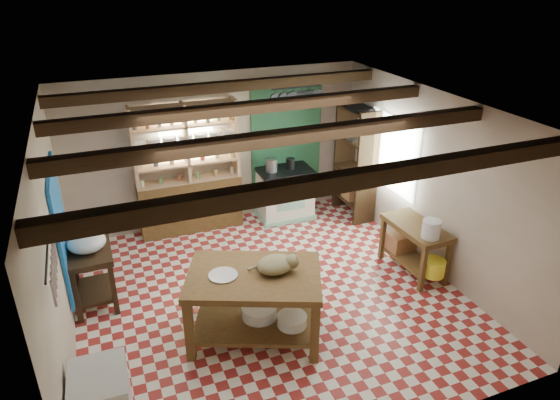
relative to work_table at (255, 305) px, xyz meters
name	(u,v)px	position (x,y,z in m)	size (l,w,h in m)	color
floor	(270,297)	(0.43, 0.65, -0.45)	(5.00, 5.00, 0.02)	maroon
ceiling	(268,111)	(0.43, 0.65, 2.16)	(5.00, 5.00, 0.02)	#4A494E
wall_back	(217,150)	(0.43, 3.15, 0.86)	(5.00, 0.04, 2.60)	#B8A894
wall_front	(373,336)	(0.43, -1.85, 0.86)	(5.00, 0.04, 2.60)	#B8A894
wall_left	(55,249)	(-2.07, 0.65, 0.86)	(0.04, 5.00, 2.60)	#B8A894
wall_right	(433,183)	(2.93, 0.65, 0.86)	(0.04, 5.00, 2.60)	#B8A894
ceiling_beams	(268,121)	(0.43, 0.65, 2.04)	(5.00, 3.80, 0.15)	#362312
blue_wall_patch	(61,228)	(-2.04, 1.55, 0.66)	(0.04, 1.40, 1.60)	#175FAC
green_wall_patch	(286,144)	(1.68, 3.12, 0.81)	(1.30, 0.04, 2.30)	#205030
window_back	(186,130)	(-0.07, 3.13, 1.26)	(0.90, 0.02, 0.80)	beige
window_right	(393,154)	(2.91, 1.65, 0.96)	(0.02, 1.30, 1.20)	beige
utensil_rail	(50,267)	(-2.01, -0.55, 1.34)	(0.06, 0.90, 0.28)	black
pot_rack	(296,97)	(1.68, 2.70, 1.74)	(0.86, 0.12, 0.36)	black
shelving_unit	(188,169)	(-0.12, 2.96, 0.66)	(1.70, 0.34, 2.20)	tan
tall_rack	(355,162)	(2.71, 2.45, 0.56)	(0.40, 0.86, 2.00)	#362312
work_table	(255,305)	(0.00, 0.00, 0.00)	(1.55, 1.03, 0.88)	brown
stove	(285,193)	(1.53, 2.80, 0.02)	(0.93, 0.63, 0.91)	white
prep_table	(93,277)	(-1.77, 1.38, -0.03)	(0.55, 0.80, 0.81)	#362312
right_counter	(414,248)	(2.61, 0.48, -0.06)	(0.53, 1.06, 0.76)	brown
cat	(275,265)	(0.25, -0.05, 0.54)	(0.45, 0.34, 0.20)	#978758
steel_tray	(223,275)	(-0.34, 0.09, 0.45)	(0.34, 0.34, 0.02)	#9A99A0
basin_large	(259,311)	(0.07, 0.03, -0.13)	(0.43, 0.43, 0.15)	silver
basin_small	(292,320)	(0.38, -0.27, -0.14)	(0.36, 0.36, 0.13)	silver
kettle_left	(271,165)	(1.28, 2.81, 0.58)	(0.20, 0.20, 0.23)	#9A99A0
kettle_right	(291,164)	(1.63, 2.80, 0.56)	(0.15, 0.15, 0.19)	black
enamel_bowl	(87,242)	(-1.77, 1.38, 0.50)	(0.48, 0.48, 0.24)	silver
white_bucket	(431,229)	(2.58, 0.13, 0.45)	(0.25, 0.25, 0.25)	silver
wicker_basket	(401,241)	(2.60, 0.78, -0.10)	(0.38, 0.30, 0.26)	#9E6740
yellow_tub	(434,267)	(2.63, 0.03, -0.12)	(0.32, 0.32, 0.23)	yellow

